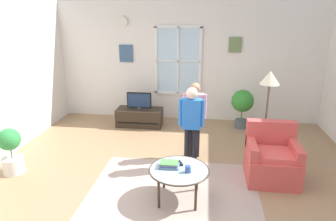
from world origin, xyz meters
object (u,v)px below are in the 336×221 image
(television, at_px, (139,100))
(cup, at_px, (188,169))
(remote_near_cup, at_px, (180,163))
(tv_stand, at_px, (140,117))
(potted_plant_by_window, at_px, (242,103))
(remote_near_books, at_px, (189,169))
(coffee_table, at_px, (179,171))
(armchair, at_px, (272,159))
(person_blue_shirt, at_px, (191,119))
(floor_lamp, at_px, (269,87))
(potted_plant_corner, at_px, (11,150))
(book_stack, at_px, (169,165))
(person_pink_shirt, at_px, (194,112))

(television, relative_size, cup, 5.91)
(cup, relative_size, remote_near_cup, 0.67)
(tv_stand, bearing_deg, potted_plant_by_window, 3.57)
(television, distance_m, remote_near_books, 3.05)
(remote_near_books, bearing_deg, television, 115.28)
(coffee_table, height_order, potted_plant_by_window, potted_plant_by_window)
(tv_stand, distance_m, coffee_table, 3.00)
(armchair, height_order, cup, armchair)
(armchair, bearing_deg, person_blue_shirt, 170.13)
(cup, height_order, floor_lamp, floor_lamp)
(floor_lamp, bearing_deg, potted_plant_by_window, 98.21)
(person_blue_shirt, bearing_deg, television, 125.10)
(television, xyz_separation_m, potted_plant_corner, (-1.57, -2.37, -0.19))
(armchair, height_order, book_stack, armchair)
(book_stack, bearing_deg, armchair, 24.18)
(remote_near_books, relative_size, potted_plant_by_window, 0.16)
(coffee_table, height_order, cup, cup)
(person_pink_shirt, bearing_deg, cup, -90.68)
(tv_stand, height_order, person_blue_shirt, person_blue_shirt)
(potted_plant_by_window, bearing_deg, coffee_table, -111.28)
(tv_stand, bearing_deg, floor_lamp, -28.89)
(floor_lamp, bearing_deg, remote_near_cup, -138.07)
(tv_stand, relative_size, floor_lamp, 0.65)
(coffee_table, relative_size, remote_near_cup, 5.95)
(remote_near_cup, relative_size, potted_plant_corner, 0.18)
(cup, height_order, remote_near_cup, cup)
(cup, relative_size, potted_plant_corner, 0.12)
(coffee_table, bearing_deg, person_blue_shirt, 83.68)
(book_stack, distance_m, cup, 0.29)
(television, relative_size, floor_lamp, 0.35)
(person_blue_shirt, xyz_separation_m, potted_plant_corner, (-2.84, -0.57, -0.45))
(person_blue_shirt, distance_m, floor_lamp, 1.39)
(remote_near_cup, bearing_deg, floor_lamp, 41.93)
(cup, height_order, potted_plant_corner, potted_plant_corner)
(armchair, bearing_deg, remote_near_cup, -157.40)
(potted_plant_corner, bearing_deg, remote_near_cup, -4.64)
(book_stack, xyz_separation_m, potted_plant_corner, (-2.59, 0.33, -0.09))
(tv_stand, distance_m, book_stack, 2.91)
(remote_near_books, distance_m, potted_plant_by_window, 3.07)
(television, height_order, armchair, armchair)
(potted_plant_by_window, bearing_deg, remote_near_books, -108.84)
(remote_near_cup, bearing_deg, potted_plant_by_window, 67.64)
(television, height_order, coffee_table, television)
(coffee_table, height_order, person_pink_shirt, person_pink_shirt)
(tv_stand, height_order, armchair, armchair)
(coffee_table, distance_m, potted_plant_corner, 2.76)
(potted_plant_by_window, bearing_deg, television, -176.37)
(coffee_table, xyz_separation_m, person_pink_shirt, (0.14, 1.34, 0.42))
(potted_plant_corner, bearing_deg, book_stack, -7.29)
(remote_near_cup, xyz_separation_m, potted_plant_by_window, (1.13, 2.74, 0.11))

